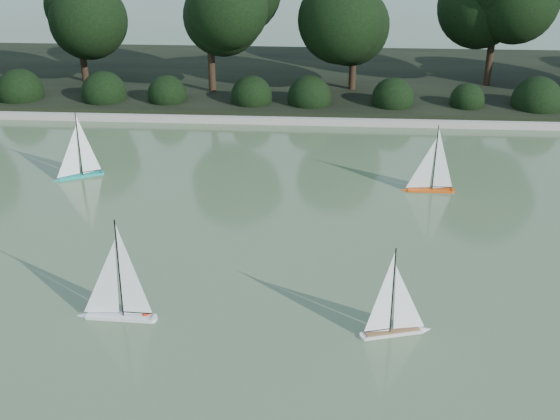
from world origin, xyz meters
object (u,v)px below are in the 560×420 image
at_px(sailboat_orange, 426,180).
at_px(sailboat_teal, 76,167).
at_px(sailboat_white_a, 112,302).
at_px(race_buoy, 146,317).
at_px(sailboat_white_b, 399,320).

distance_m(sailboat_orange, sailboat_teal, 7.39).
distance_m(sailboat_white_a, sailboat_teal, 5.67).
bearing_deg(sailboat_teal, race_buoy, -61.92).
height_order(sailboat_white_b, race_buoy, sailboat_white_b).
bearing_deg(sailboat_white_b, sailboat_orange, 78.72).
height_order(sailboat_teal, race_buoy, sailboat_teal).
bearing_deg(sailboat_orange, sailboat_white_a, -135.92).
bearing_deg(sailboat_white_a, race_buoy, 7.11).
bearing_deg(sailboat_orange, sailboat_teal, 178.10).
distance_m(sailboat_white_b, race_buoy, 3.65).
xyz_separation_m(sailboat_teal, race_buoy, (2.74, -5.14, -0.24)).
xyz_separation_m(sailboat_orange, race_buoy, (-4.65, -4.89, -0.24)).
height_order(sailboat_white_a, sailboat_teal, sailboat_white_a).
distance_m(sailboat_teal, race_buoy, 5.83).
xyz_separation_m(sailboat_white_a, sailboat_teal, (-2.28, 5.20, -0.02)).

